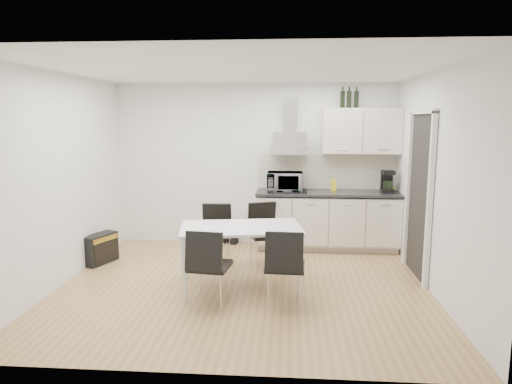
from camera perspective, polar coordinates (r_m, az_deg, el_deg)
ground at (r=5.77m, az=-1.58°, el=-11.58°), size 4.50×4.50×0.00m
wall_back at (r=7.42m, az=-0.07°, el=3.43°), size 4.50×0.10×2.60m
wall_front at (r=3.49m, az=-5.00°, el=-3.17°), size 4.50×0.10×2.60m
wall_left at (r=6.10m, az=-23.18°, el=1.43°), size 0.10×4.00×2.60m
wall_right at (r=5.68m, az=21.59°, el=1.00°), size 0.10×4.00×2.60m
ceiling at (r=5.42m, az=-1.71°, el=15.06°), size 4.50×4.50×0.00m
doorway at (r=6.22m, az=19.61°, el=-0.55°), size 0.08×1.04×2.10m
kitchenette at (r=7.23m, az=9.17°, el=-0.60°), size 2.22×0.64×2.52m
dining_table at (r=5.56m, az=-1.89°, el=-5.11°), size 1.56×1.06×0.75m
chair_far_left at (r=6.26m, az=-5.09°, el=-5.69°), size 0.46×0.51×0.88m
chair_far_right at (r=6.34m, az=1.21°, el=-5.47°), size 0.58×0.62×0.88m
chair_near_left at (r=5.08m, az=-5.79°, el=-9.29°), size 0.50×0.55×0.88m
chair_near_right at (r=5.05m, az=3.66°, el=-9.36°), size 0.46×0.52×0.88m
guitar_amp at (r=6.90m, az=-18.88°, el=-6.70°), size 0.39×0.55×0.43m
floor_speaker at (r=7.56m, az=-3.11°, el=-5.22°), size 0.22×0.21×0.33m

